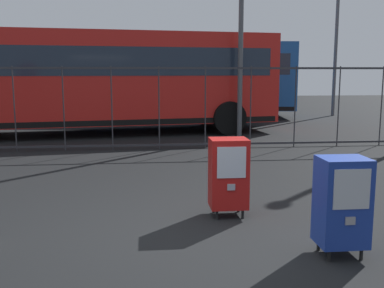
{
  "coord_description": "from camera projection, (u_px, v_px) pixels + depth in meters",
  "views": [
    {
      "loc": [
        -0.31,
        -4.84,
        1.87
      ],
      "look_at": [
        0.3,
        1.2,
        0.9
      ],
      "focal_mm": 42.57,
      "sensor_mm": 36.0,
      "label": 1
    }
  ],
  "objects": [
    {
      "name": "newspaper_box_primary",
      "position": [
        228.0,
        173.0,
        5.88
      ],
      "size": [
        0.48,
        0.42,
        1.02
      ],
      "color": "black",
      "rests_on": "ground_plane"
    },
    {
      "name": "ground_plane",
      "position": [
        176.0,
        241.0,
        5.08
      ],
      "size": [
        60.0,
        60.0,
        0.0
      ],
      "primitive_type": "plane",
      "color": "black"
    },
    {
      "name": "bus_near",
      "position": [
        100.0,
        77.0,
        13.63
      ],
      "size": [
        10.75,
        3.98,
        3.0
      ],
      "rotation": [
        0.0,
        0.0,
        0.14
      ],
      "color": "red",
      "rests_on": "ground_plane"
    },
    {
      "name": "bus_far",
      "position": [
        162.0,
        76.0,
        18.53
      ],
      "size": [
        10.69,
        3.56,
        3.0
      ],
      "rotation": [
        0.0,
        0.0,
        -0.09
      ],
      "color": "#19519E",
      "rests_on": "ground_plane"
    },
    {
      "name": "street_light_near_left",
      "position": [
        338.0,
        9.0,
        18.82
      ],
      "size": [
        0.32,
        0.32,
        7.68
      ],
      "color": "#4C4F54",
      "rests_on": "ground_plane"
    },
    {
      "name": "fence_barrier",
      "position": [
        159.0,
        107.0,
        10.95
      ],
      "size": [
        18.03,
        0.04,
        2.0
      ],
      "color": "#2D2D33",
      "rests_on": "ground_plane"
    },
    {
      "name": "newspaper_box_secondary",
      "position": [
        342.0,
        201.0,
        4.6
      ],
      "size": [
        0.48,
        0.42,
        1.02
      ],
      "color": "black",
      "rests_on": "ground_plane"
    }
  ]
}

